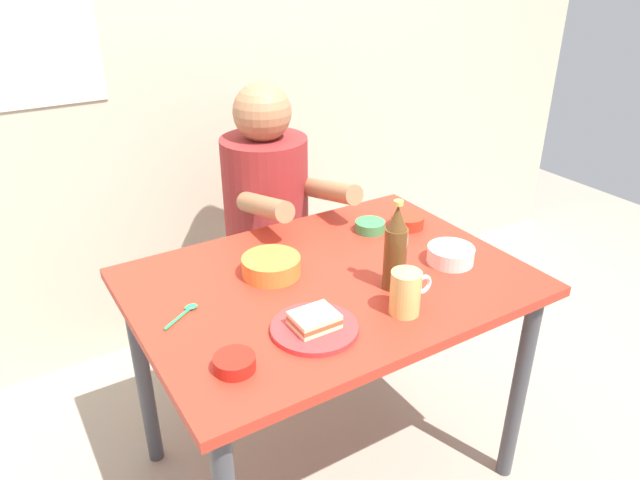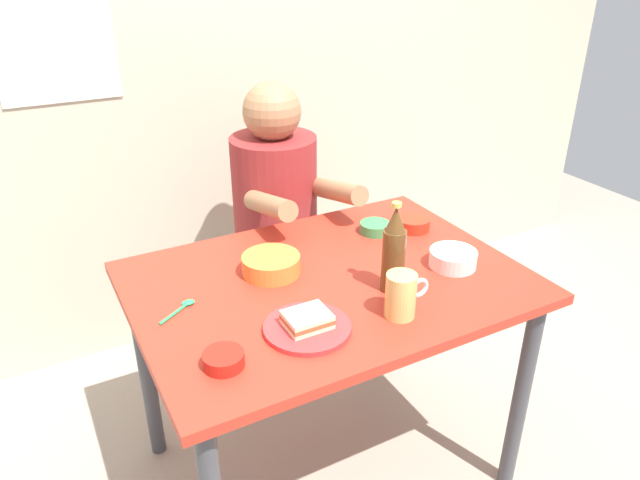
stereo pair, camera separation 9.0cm
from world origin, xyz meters
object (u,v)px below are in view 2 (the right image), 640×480
Objects in this scene: person_seated at (276,191)px; beer_bottle at (394,251)px; plate_orange at (307,328)px; stool at (278,284)px; sandwich at (307,319)px; rice_bowl_white at (453,258)px; beer_mug at (402,295)px; dining_table at (328,305)px.

person_seated is 0.76m from beer_bottle.
stool is at bearing 70.81° from plate_orange.
rice_bowl_white is at bearing 9.16° from sandwich.
sandwich is 0.79× the size of rice_bowl_white.
person_seated is 0.87m from beer_mug.
sandwich is 0.54m from rice_bowl_white.
sandwich is at bearing -168.18° from beer_bottle.
dining_table is at bearing 132.51° from beer_bottle.
sandwich reaches higher than dining_table.
dining_table is at bearing 49.42° from sandwich.
stool is 4.09× the size of sandwich.
beer_bottle reaches higher than rice_bowl_white.
stool is 0.42m from person_seated.
sandwich is at bearing -170.84° from rice_bowl_white.
beer_bottle reaches higher than plate_orange.
beer_bottle reaches higher than dining_table.
dining_table is at bearing 106.07° from beer_mug.
rice_bowl_white is (0.24, -0.74, 0.42)m from stool.
rice_bowl_white is at bearing 9.16° from plate_orange.
plate_orange is (-0.17, -0.20, 0.10)m from dining_table.
beer_bottle is at bearing 11.82° from plate_orange.
beer_mug is (0.07, -0.25, 0.15)m from dining_table.
stool is at bearing 90.00° from person_seated.
stool is 3.57× the size of beer_mug.
beer_mug is (0.24, -0.05, 0.05)m from plate_orange.
rice_bowl_white is at bearing -72.02° from stool.
dining_table is 5.00× the size of plate_orange.
rice_bowl_white is (0.53, 0.09, -0.00)m from sandwich.
beer_mug is (0.24, -0.05, 0.03)m from sandwich.
beer_mug is (-0.05, -0.88, 0.45)m from stool.
dining_table is at bearing 162.53° from rice_bowl_white.
person_seated is at bearing 108.24° from rice_bowl_white.
person_seated is (0.12, 0.62, 0.12)m from dining_table.
rice_bowl_white is (0.29, 0.14, -0.03)m from beer_mug.
dining_table is 10.00× the size of sandwich.
dining_table is 0.28m from beer_bottle.
sandwich reaches higher than stool.
sandwich is at bearing -130.58° from dining_table.
beer_mug reaches higher than rice_bowl_white.
beer_bottle is 1.87× the size of rice_bowl_white.
dining_table is at bearing -100.82° from person_seated.
beer_mug is 0.14m from beer_bottle.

